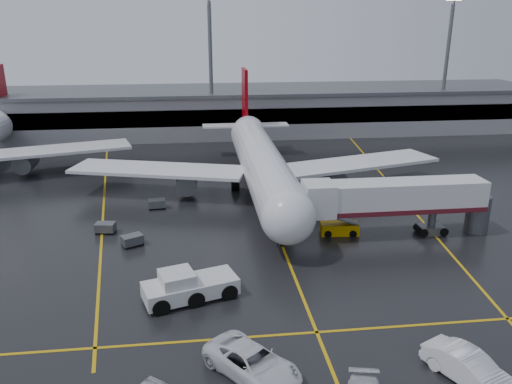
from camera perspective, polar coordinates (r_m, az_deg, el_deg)
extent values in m
plane|color=black|center=(57.09, 1.76, -3.08)|extent=(220.00, 220.00, 0.00)
cube|color=gold|center=(57.08, 1.76, -3.08)|extent=(0.25, 90.00, 0.02)
cube|color=gold|center=(37.92, 6.86, -15.43)|extent=(60.00, 0.25, 0.02)
cube|color=gold|center=(66.96, -16.75, -0.54)|extent=(9.99, 69.35, 0.02)
cube|color=gold|center=(70.85, 15.08, 0.66)|extent=(7.57, 69.64, 0.02)
cube|color=gray|center=(102.16, -2.26, 9.04)|extent=(120.00, 18.00, 8.00)
cube|color=black|center=(93.44, -1.81, 8.44)|extent=(120.00, 0.40, 3.00)
cube|color=#595B60|center=(101.53, -2.29, 11.43)|extent=(122.00, 19.00, 0.60)
cylinder|color=#595B60|center=(94.83, -5.11, 13.40)|extent=(0.70, 0.70, 25.00)
cylinder|color=#595B60|center=(106.26, 20.61, 12.89)|extent=(0.70, 0.70, 25.00)
cube|color=#FFE5B2|center=(105.97, 21.41, 19.54)|extent=(2.60, 0.90, 0.20)
cylinder|color=silver|center=(63.25, 0.72, 3.14)|extent=(5.20, 36.00, 5.20)
sphere|color=silver|center=(46.38, 3.64, -2.83)|extent=(5.20, 5.20, 5.20)
cone|color=silver|center=(83.41, -1.18, 7.39)|extent=(4.94, 8.00, 4.94)
cube|color=#8C0009|center=(83.57, -1.28, 10.82)|extent=(0.50, 5.50, 8.50)
cube|color=silver|center=(83.37, -1.18, 7.53)|extent=(14.00, 3.00, 0.25)
cube|color=silver|center=(65.06, -10.95, 2.50)|extent=(22.80, 11.83, 0.40)
cube|color=silver|center=(68.20, 11.40, 3.23)|extent=(22.80, 11.83, 0.40)
cylinder|color=#595B60|center=(64.34, -7.82, 1.19)|extent=(2.60, 4.50, 2.60)
cylinder|color=#595B60|center=(66.67, 8.72, 1.77)|extent=(2.60, 4.50, 2.60)
cylinder|color=#595B60|center=(50.33, 2.95, -4.97)|extent=(0.56, 0.56, 2.00)
cylinder|color=#595B60|center=(66.70, -2.35, 1.09)|extent=(0.56, 0.56, 2.00)
cylinder|color=#595B60|center=(67.47, 3.07, 1.28)|extent=(0.56, 0.56, 2.00)
cylinder|color=black|center=(50.55, 2.94, -5.54)|extent=(0.40, 1.10, 1.10)
cylinder|color=black|center=(66.84, -2.35, 0.72)|extent=(1.00, 1.40, 1.40)
cylinder|color=black|center=(67.61, 3.06, 0.92)|extent=(1.00, 1.40, 1.40)
cone|color=silver|center=(100.71, -26.68, 7.39)|extent=(4.94, 8.00, 4.94)
cube|color=#8C0009|center=(100.96, -26.90, 10.22)|extent=(0.50, 5.50, 8.50)
cube|color=silver|center=(100.68, -26.69, 7.50)|extent=(14.00, 3.00, 0.25)
cube|color=silver|center=(79.30, -22.04, 4.38)|extent=(22.80, 11.83, 0.40)
cylinder|color=#595B60|center=(79.70, -24.52, 3.08)|extent=(2.60, 4.50, 2.60)
cube|color=silver|center=(53.25, 15.66, -0.39)|extent=(18.00, 3.20, 3.00)
cube|color=#51131C|center=(53.68, 15.54, -1.70)|extent=(18.00, 3.30, 0.50)
cube|color=silver|center=(50.74, 7.06, -0.76)|extent=(3.00, 3.40, 3.30)
cylinder|color=#595B60|center=(55.84, 19.21, -3.03)|extent=(0.80, 0.80, 3.00)
cube|color=#595B60|center=(56.22, 19.10, -4.03)|extent=(2.60, 1.60, 0.90)
cylinder|color=#595B60|center=(58.00, 23.72, -2.26)|extent=(2.40, 2.40, 4.00)
cylinder|color=black|center=(55.76, 18.08, -4.10)|extent=(0.90, 1.80, 0.90)
cylinder|color=black|center=(56.70, 20.10, -3.95)|extent=(0.90, 1.80, 0.90)
cube|color=silver|center=(41.50, -7.39, -10.66)|extent=(8.00, 5.05, 1.28)
cube|color=silver|center=(40.75, -8.90, -9.61)|extent=(3.19, 3.19, 1.06)
cube|color=black|center=(40.75, -8.90, -9.61)|extent=(2.88, 2.88, 0.96)
cylinder|color=black|center=(41.12, -11.13, -11.77)|extent=(2.26, 3.46, 1.38)
cylinder|color=black|center=(41.69, -7.37, -11.10)|extent=(2.26, 3.46, 1.38)
cylinder|color=black|center=(42.42, -3.73, -10.41)|extent=(2.26, 3.46, 1.38)
cube|color=#CB9501|center=(53.74, 9.37, -4.09)|extent=(4.04, 2.00, 1.19)
cube|color=#595B60|center=(53.31, 9.44, -2.96)|extent=(3.84, 1.34, 1.36)
cylinder|color=black|center=(53.62, 7.99, -4.38)|extent=(0.93, 1.91, 0.76)
cylinder|color=black|center=(54.09, 10.71, -4.33)|extent=(0.93, 1.91, 0.76)
imported|color=silver|center=(33.36, -0.40, -18.70)|extent=(6.70, 7.24, 1.89)
imported|color=white|center=(35.42, 22.92, -17.82)|extent=(4.54, 6.26, 1.96)
cube|color=#595B60|center=(51.78, -13.78, -5.24)|extent=(2.38, 2.09, 0.90)
cylinder|color=black|center=(51.30, -14.36, -6.10)|extent=(0.40, 0.20, 0.40)
cylinder|color=black|center=(51.80, -12.71, -5.71)|extent=(0.40, 0.20, 0.40)
cylinder|color=black|center=(52.16, -14.77, -5.71)|extent=(0.40, 0.20, 0.40)
cylinder|color=black|center=(52.66, -13.14, -5.33)|extent=(0.40, 0.20, 0.40)
cube|color=#595B60|center=(55.58, -16.63, -3.81)|extent=(2.17, 1.58, 0.90)
cylinder|color=black|center=(55.57, -17.52, -4.43)|extent=(0.40, 0.20, 0.40)
cylinder|color=black|center=(55.07, -15.94, -4.48)|extent=(0.40, 0.20, 0.40)
cylinder|color=black|center=(56.44, -17.20, -4.03)|extent=(0.40, 0.20, 0.40)
cylinder|color=black|center=(55.95, -15.65, -4.08)|extent=(0.40, 0.20, 0.40)
cube|color=#595B60|center=(61.21, -11.10, -1.26)|extent=(2.13, 1.51, 0.90)
cylinder|color=black|center=(60.89, -11.81, -1.88)|extent=(0.40, 0.20, 0.40)
cylinder|color=black|center=(60.93, -10.30, -1.77)|extent=(0.40, 0.20, 0.40)
cylinder|color=black|center=(61.83, -11.84, -1.56)|extent=(0.40, 0.20, 0.40)
cylinder|color=black|center=(61.86, -10.36, -1.46)|extent=(0.40, 0.20, 0.40)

